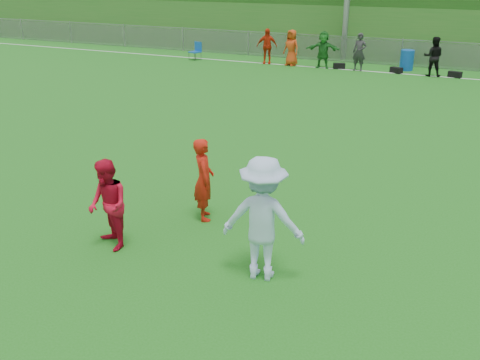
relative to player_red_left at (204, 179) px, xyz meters
The scene contains 11 objects.
ground 1.85m from the player_red_left, 55.96° to the right, with size 120.00×120.00×0.00m, color #1C6A16.
sideline_far 16.66m from the player_red_left, 86.78° to the left, with size 60.00×0.10×0.01m, color white.
fence 18.64m from the player_red_left, 87.13° to the left, with size 58.00×0.06×1.30m.
berm 29.64m from the player_red_left, 88.19° to the left, with size 120.00×18.00×3.00m, color #1B5818.
spectator_row 16.73m from the player_red_left, 96.51° to the left, with size 8.74×0.78×1.69m.
gear_bags 16.86m from the player_red_left, 82.96° to the left, with size 7.47×0.53×0.26m.
player_red_left is the anchor object (origin of this frame).
player_red_center 1.94m from the player_red_left, 119.43° to the right, with size 0.78×0.61×1.60m, color red.
player_blue 2.33m from the player_red_left, 39.45° to the right, with size 1.29×0.74×1.99m, color #B0D3F5.
recycling_bin 17.67m from the player_red_left, 85.64° to the left, with size 0.62×0.62×0.92m, color #0F4CAC.
camp_chair 18.50m from the player_red_left, 119.03° to the left, with size 0.64×0.64×0.90m.
Camera 1 is at (3.52, -6.91, 4.61)m, focal length 40.00 mm.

